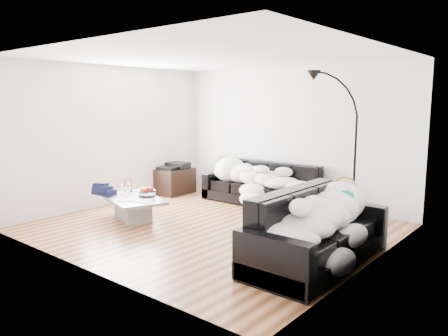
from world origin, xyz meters
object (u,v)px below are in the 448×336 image
Objects in this scene: sofa_back at (263,184)px; candle_left at (125,185)px; wine_glass_b at (122,189)px; fruit_bowl at (147,191)px; sleeper_right at (319,211)px; wine_glass_a at (129,189)px; candle_right at (131,185)px; floor_lamp at (355,160)px; sofa_right at (318,228)px; stereo at (175,166)px; shoes at (293,234)px; sleeper_back at (262,172)px; wine_glass_c at (126,192)px; coffee_table at (133,208)px; av_cabinet at (175,181)px.

candle_left is (-1.56, -2.03, 0.09)m from sofa_back.
fruit_bowl is at bearing 20.06° from wine_glass_b.
wine_glass_a is (-3.58, -0.01, -0.18)m from sleeper_right.
candle_right is 0.11× the size of floor_lamp.
floor_lamp is at bearing 9.34° from sofa_right.
sofa_right is at bearing -32.63° from stereo.
stereo reaches higher than shoes.
sleeper_right is at bearing -42.46° from sleeper_back.
wine_glass_a is at bearing 66.40° from wine_glass_b.
sofa_back is 14.97× the size of wine_glass_c.
sofa_back is 2.27m from fruit_bowl.
stereo reaches higher than coffee_table.
sleeper_right is 3.45m from wine_glass_c.
wine_glass_a is 1.87m from stereo.
wine_glass_b is at bearing -73.37° from av_cabinet.
wine_glass_c is 3.72m from floor_lamp.
sofa_back is at bearing 52.48° from candle_left.
stereo reaches higher than wine_glass_b.
sofa_right is 0.21m from sleeper_right.
floor_lamp is (3.55, 1.57, 0.59)m from candle_left.
candle_right reaches higher than shoes.
wine_glass_b is 3.85m from floor_lamp.
wine_glass_b reaches higher than wine_glass_c.
floor_lamp is at bearing 23.79° from candle_left.
sleeper_right reaches higher than wine_glass_b.
floor_lamp reaches higher than stereo.
wine_glass_c is 0.47m from candle_left.
candle_right reaches higher than fruit_bowl.
sleeper_right is at bearing -100.97° from floor_lamp.
shoes is at bearing -26.75° from stereo.
floor_lamp is (2.90, 1.61, 0.61)m from fruit_bowl.
wine_glass_a is at bearing 90.17° from sleeper_right.
sleeper_back is 2.23m from fruit_bowl.
coffee_table is 0.36m from fruit_bowl.
sleeper_back reaches higher than fruit_bowl.
wine_glass_b is 0.25m from candle_right.
sofa_back is 5.49× the size of stereo.
wine_glass_b is (-3.63, -0.12, -0.18)m from sleeper_right.
floor_lamp is at bearing 30.61° from coffee_table.
sofa_right is 4.93× the size of stereo.
av_cabinet is (-0.62, 1.85, -0.20)m from wine_glass_b.
av_cabinet is at bearing 67.90° from sleeper_right.
floor_lamp reaches higher than shoes.
wine_glass_c is at bearing -161.46° from coffee_table.
sofa_back reaches higher than wine_glass_b.
wine_glass_a is (-0.27, 0.14, 0.28)m from coffee_table.
coffee_table is at bearing -126.04° from fruit_bowl.
coffee_table is 0.42m from wine_glass_b.
floor_lamp is (-0.27, 1.65, 0.63)m from sofa_right.
wine_glass_a is 1.87m from av_cabinet.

